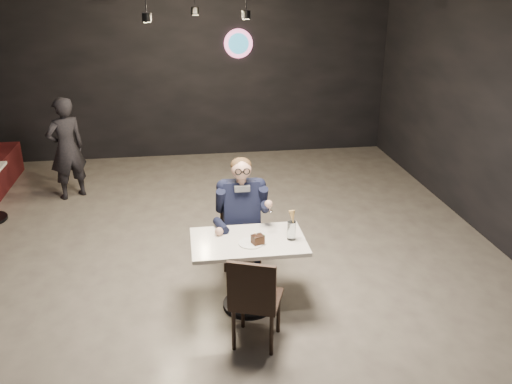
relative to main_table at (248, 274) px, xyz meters
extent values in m
plane|color=gray|center=(-0.31, 0.56, -0.38)|extent=(9.00, 9.00, 0.00)
cube|color=silver|center=(0.00, 0.00, 0.00)|extent=(1.10, 0.70, 0.75)
cube|color=black|center=(0.00, 0.55, 0.09)|extent=(0.42, 0.46, 0.92)
cube|color=black|center=(0.00, -0.56, 0.09)|extent=(0.56, 0.58, 0.92)
cube|color=black|center=(0.00, 0.55, 0.34)|extent=(0.60, 0.80, 1.44)
cylinder|color=white|center=(0.01, -0.09, 0.38)|extent=(0.23, 0.23, 0.01)
cube|color=black|center=(0.08, -0.11, 0.43)|extent=(0.13, 0.12, 0.08)
ellipsoid|color=#2B862E|center=(0.12, -0.11, 0.47)|extent=(0.06, 0.04, 0.01)
cylinder|color=silver|center=(0.41, -0.05, 0.47)|extent=(0.08, 0.08, 0.19)
cone|color=tan|center=(0.41, -0.07, 0.62)|extent=(0.08, 0.08, 0.13)
imported|color=black|center=(-2.25, 3.26, 0.38)|extent=(0.66, 0.61, 1.52)
camera|label=1|loc=(-0.59, -4.63, 2.76)|focal=38.00mm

